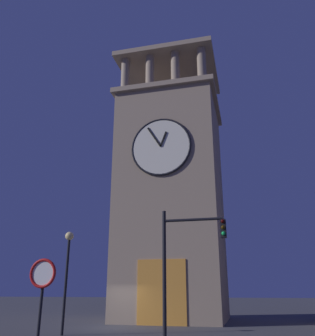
{
  "coord_description": "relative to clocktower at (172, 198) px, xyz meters",
  "views": [
    {
      "loc": [
        -8.07,
        21.86,
        2.05
      ],
      "look_at": [
        -1.25,
        -5.52,
        11.66
      ],
      "focal_mm": 38.6,
      "sensor_mm": 36.0,
      "label": 1
    }
  ],
  "objects": [
    {
      "name": "street_lamp",
      "position": [
        3.54,
        9.87,
        -5.56
      ],
      "size": [
        0.44,
        0.44,
        5.0
      ],
      "color": "black",
      "rests_on": "ground_plane"
    },
    {
      "name": "traffic_signal_near",
      "position": [
        -2.98,
        12.22,
        -5.57
      ],
      "size": [
        2.71,
        0.41,
        5.34
      ],
      "color": "black",
      "rests_on": "ground_plane"
    },
    {
      "name": "ground_plane",
      "position": [
        2.47,
        5.49,
        -9.06
      ],
      "size": [
        200.0,
        200.0,
        0.0
      ],
      "primitive_type": "plane",
      "color": "#424247"
    },
    {
      "name": "no_horn_sign",
      "position": [
        -0.16,
        18.27,
        -6.8
      ],
      "size": [
        0.78,
        0.14,
        2.89
      ],
      "color": "black",
      "rests_on": "ground_plane"
    },
    {
      "name": "clocktower",
      "position": [
        0.0,
        0.0,
        0.0
      ],
      "size": [
        8.07,
        8.26,
        23.2
      ],
      "color": "gray",
      "rests_on": "ground_plane"
    }
  ]
}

